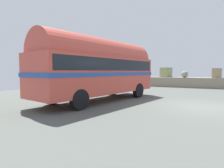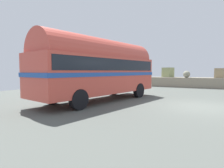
# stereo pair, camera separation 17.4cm
# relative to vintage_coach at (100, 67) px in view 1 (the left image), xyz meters

# --- Properties ---
(ground) EXTENTS (32.00, 26.00, 0.02)m
(ground) POSITION_rel_vintage_coach_xyz_m (5.39, 0.71, -2.04)
(ground) COLOR #50554F
(breakwater) EXTENTS (31.36, 2.07, 2.32)m
(breakwater) POSITION_rel_vintage_coach_xyz_m (5.33, 12.52, -1.37)
(breakwater) COLOR gray
(breakwater) RESTS_ON ground
(vintage_coach) EXTENTS (4.04, 8.89, 3.70)m
(vintage_coach) POSITION_rel_vintage_coach_xyz_m (0.00, 0.00, 0.00)
(vintage_coach) COLOR black
(vintage_coach) RESTS_ON ground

